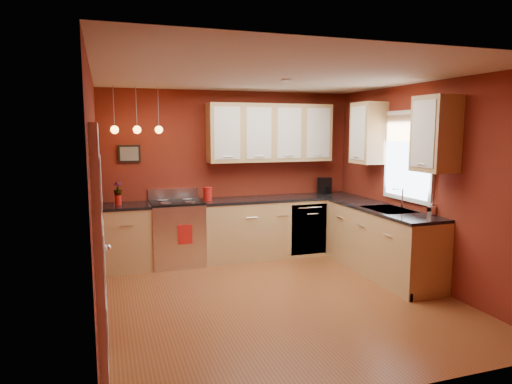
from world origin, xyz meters
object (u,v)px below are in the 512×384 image
object	(u,v)px
sink	(388,211)
coffee_maker	(325,186)
red_canister	(208,194)
gas_range	(177,233)
soap_pump	(432,209)

from	to	relation	value
sink	coffee_maker	distance (m)	1.65
red_canister	coffee_maker	xyz separation A→B (m)	(2.03, 0.16, 0.02)
sink	red_canister	size ratio (longest dim) A/B	3.40
gas_range	red_canister	distance (m)	0.73
coffee_maker	red_canister	bearing A→B (deg)	165.84
sink	soap_pump	bearing A→B (deg)	-65.74
sink	red_canister	bearing A→B (deg)	145.41
gas_range	soap_pump	size ratio (longest dim) A/B	6.52
gas_range	red_canister	size ratio (longest dim) A/B	5.39
red_canister	sink	bearing A→B (deg)	-34.59
sink	soap_pump	xyz separation A→B (m)	(0.25, -0.55, 0.11)
sink	coffee_maker	size ratio (longest dim) A/B	2.62
coffee_maker	soap_pump	bearing A→B (deg)	-98.97
sink	soap_pump	size ratio (longest dim) A/B	4.11
gas_range	coffee_maker	xyz separation A→B (m)	(2.50, 0.14, 0.58)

